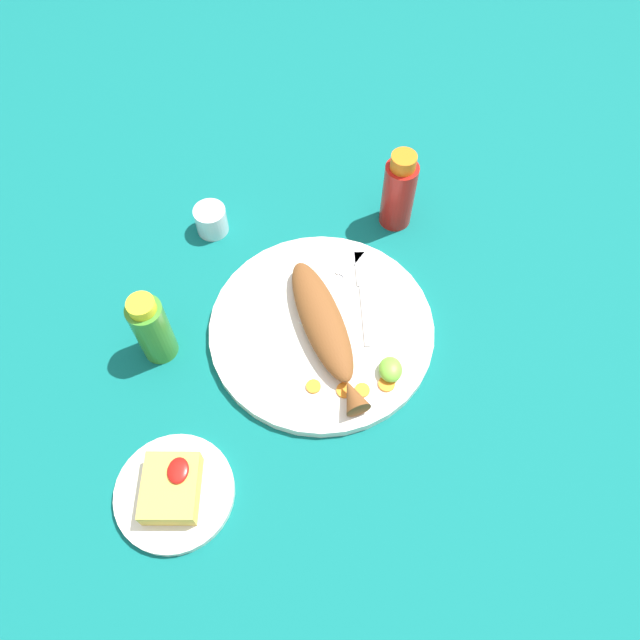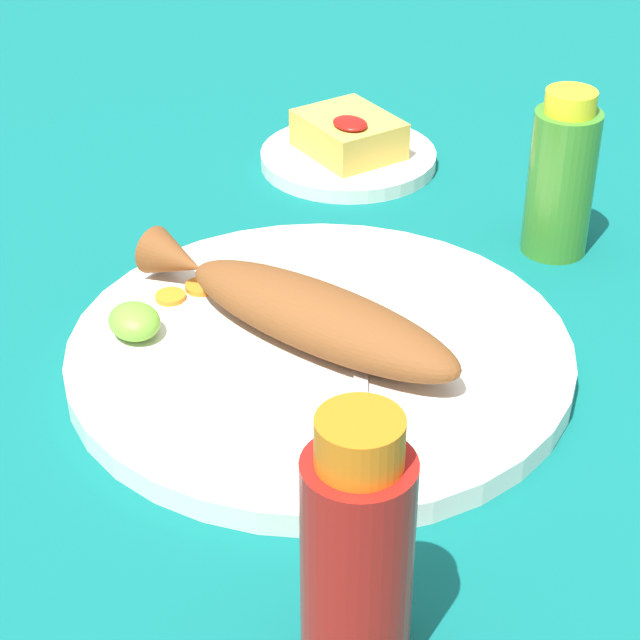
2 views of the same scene
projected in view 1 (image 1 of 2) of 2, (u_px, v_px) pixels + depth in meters
ground_plane at (320, 332)px, 1.03m from camera, size 4.00×4.00×0.00m
main_plate at (320, 329)px, 1.02m from camera, size 0.37×0.37×0.02m
fried_fish at (323, 327)px, 0.99m from camera, size 0.28×0.14×0.04m
fork_near at (335, 279)px, 1.06m from camera, size 0.16×0.12×0.00m
fork_far at (361, 291)px, 1.05m from camera, size 0.19×0.02×0.00m
carrot_slice_near at (312, 386)px, 0.96m from camera, size 0.02×0.02×0.00m
carrot_slice_mid at (343, 390)px, 0.95m from camera, size 0.03×0.03×0.00m
carrot_slice_far at (361, 390)px, 0.95m from camera, size 0.02×0.02×0.00m
carrot_slice_extra at (385, 384)px, 0.96m from camera, size 0.03×0.03×0.00m
lime_wedge_main at (389, 369)px, 0.96m from camera, size 0.04×0.04×0.02m
hot_sauce_bottle_red at (397, 192)px, 1.08m from camera, size 0.06×0.06×0.16m
hot_sauce_bottle_green at (150, 329)px, 0.95m from camera, size 0.06×0.06×0.14m
salt_cup at (210, 221)px, 1.12m from camera, size 0.06×0.06×0.05m
side_plate_fries at (173, 493)px, 0.89m from camera, size 0.17×0.17×0.01m
fries_pile at (170, 488)px, 0.87m from camera, size 0.09×0.08×0.04m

